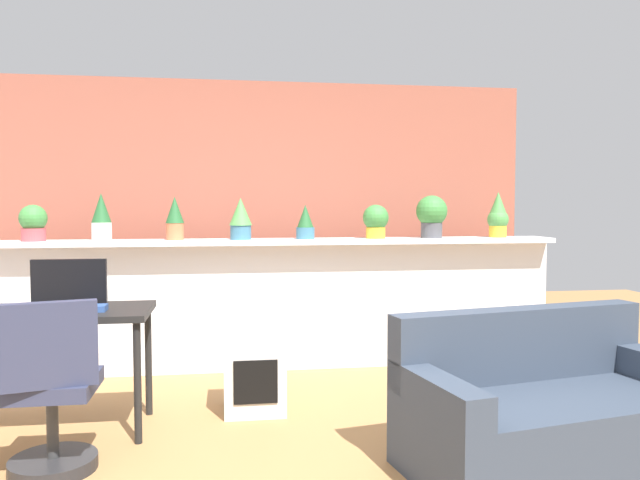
# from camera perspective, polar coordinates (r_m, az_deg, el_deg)

# --- Properties ---
(ground_plane) EXTENTS (12.00, 12.00, 0.00)m
(ground_plane) POSITION_cam_1_polar(r_m,az_deg,el_deg) (3.47, -1.26, -20.15)
(ground_plane) COLOR #9E7042
(divider_wall) EXTENTS (4.75, 0.16, 1.05)m
(divider_wall) POSITION_cam_1_polar(r_m,az_deg,el_deg) (5.25, -4.03, -6.09)
(divider_wall) COLOR silver
(divider_wall) RESTS_ON ground
(plant_shelf) EXTENTS (4.75, 0.38, 0.04)m
(plant_shelf) POSITION_cam_1_polar(r_m,az_deg,el_deg) (5.14, -4.02, -0.15)
(plant_shelf) COLOR silver
(plant_shelf) RESTS_ON divider_wall
(brick_wall_behind) EXTENTS (4.75, 0.10, 2.50)m
(brick_wall_behind) POSITION_cam_1_polar(r_m,az_deg,el_deg) (5.78, -4.52, 1.98)
(brick_wall_behind) COLOR #9E5442
(brick_wall_behind) RESTS_ON ground
(potted_plant_0) EXTENTS (0.21, 0.21, 0.29)m
(potted_plant_0) POSITION_cam_1_polar(r_m,az_deg,el_deg) (5.33, -24.84, 1.46)
(potted_plant_0) COLOR #B7474C
(potted_plant_0) RESTS_ON plant_shelf
(potted_plant_1) EXTENTS (0.16, 0.16, 0.38)m
(potted_plant_1) POSITION_cam_1_polar(r_m,az_deg,el_deg) (5.26, -19.44, 2.02)
(potted_plant_1) COLOR silver
(potted_plant_1) RESTS_ON plant_shelf
(potted_plant_2) EXTENTS (0.15, 0.15, 0.35)m
(potted_plant_2) POSITION_cam_1_polar(r_m,az_deg,el_deg) (5.15, -13.19, 1.99)
(potted_plant_2) COLOR #C66B42
(potted_plant_2) RESTS_ON plant_shelf
(potted_plant_3) EXTENTS (0.19, 0.19, 0.34)m
(potted_plant_3) POSITION_cam_1_polar(r_m,az_deg,el_deg) (5.11, -7.30, 2.03)
(potted_plant_3) COLOR #386B84
(potted_plant_3) RESTS_ON plant_shelf
(potted_plant_4) EXTENTS (0.15, 0.15, 0.28)m
(potted_plant_4) POSITION_cam_1_polar(r_m,az_deg,el_deg) (5.16, -1.36, 1.59)
(potted_plant_4) COLOR #386B84
(potted_plant_4) RESTS_ON plant_shelf
(potted_plant_5) EXTENTS (0.22, 0.22, 0.29)m
(potted_plant_5) POSITION_cam_1_polar(r_m,az_deg,el_deg) (5.25, 5.14, 1.79)
(potted_plant_5) COLOR gold
(potted_plant_5) RESTS_ON plant_shelf
(potted_plant_6) EXTENTS (0.27, 0.27, 0.37)m
(potted_plant_6) POSITION_cam_1_polar(r_m,az_deg,el_deg) (5.42, 10.22, 2.32)
(potted_plant_6) COLOR #4C4C51
(potted_plant_6) RESTS_ON plant_shelf
(potted_plant_7) EXTENTS (0.18, 0.18, 0.40)m
(potted_plant_7) POSITION_cam_1_polar(r_m,az_deg,el_deg) (5.64, 16.03, 2.17)
(potted_plant_7) COLOR gold
(potted_plant_7) RESTS_ON plant_shelf
(desk) EXTENTS (1.10, 0.60, 0.75)m
(desk) POSITION_cam_1_polar(r_m,az_deg,el_deg) (4.08, -23.03, -7.08)
(desk) COLOR black
(desk) RESTS_ON ground
(tv_monitor) EXTENTS (0.44, 0.04, 0.30)m
(tv_monitor) POSITION_cam_1_polar(r_m,az_deg,el_deg) (4.10, -22.03, -3.70)
(tv_monitor) COLOR black
(tv_monitor) RESTS_ON desk
(office_chair) EXTENTS (0.49, 0.49, 0.91)m
(office_chair) POSITION_cam_1_polar(r_m,az_deg,el_deg) (3.52, -23.42, -13.35)
(office_chair) COLOR #262628
(office_chair) RESTS_ON ground
(side_cube_shelf) EXTENTS (0.40, 0.41, 0.50)m
(side_cube_shelf) POSITION_cam_1_polar(r_m,az_deg,el_deg) (4.26, -6.05, -12.12)
(side_cube_shelf) COLOR silver
(side_cube_shelf) RESTS_ON ground
(book_on_desk) EXTENTS (0.19, 0.12, 0.04)m
(book_on_desk) POSITION_cam_1_polar(r_m,az_deg,el_deg) (3.93, -20.42, -5.89)
(book_on_desk) COLOR #2D4C8C
(book_on_desk) RESTS_ON desk
(couch) EXTENTS (1.67, 1.04, 0.80)m
(couch) POSITION_cam_1_polar(r_m,az_deg,el_deg) (3.60, 20.25, -14.69)
(couch) COLOR #333D4C
(couch) RESTS_ON ground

